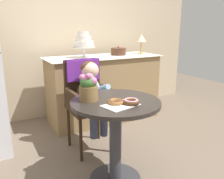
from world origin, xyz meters
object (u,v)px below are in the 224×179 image
flower_vase (89,87)px  round_layer_cake (118,51)px  wicker_chair (86,90)px  table_lamp (141,39)px  cafe_table (115,125)px  donut_front (131,102)px  donut_mid (116,101)px  tiered_cake_stand (84,42)px  seated_child (92,90)px

flower_vase → round_layer_cake: 1.58m
wicker_chair → table_lamp: bearing=23.3°
cafe_table → wicker_chair: size_ratio=0.75×
flower_vase → cafe_table: bearing=-30.9°
cafe_table → donut_front: size_ratio=5.62×
round_layer_cake → table_lamp: table_lamp is taller
donut_mid → tiered_cake_stand: 1.45m
cafe_table → flower_vase: bearing=149.1°
cafe_table → donut_front: donut_front is taller
cafe_table → donut_mid: bearing=-118.5°
donut_mid → seated_child: bearing=83.3°
donut_front → flower_vase: flower_vase is taller
seated_child → table_lamp: size_ratio=2.55×
wicker_chair → tiered_cake_stand: bearing=63.5°
cafe_table → donut_front: (0.06, -0.14, 0.23)m
seated_child → round_layer_cake: 1.14m
seated_child → round_layer_cake: size_ratio=3.44×
seated_child → table_lamp: (1.15, 0.78, 0.44)m
donut_mid → round_layer_cake: round_layer_cake is taller
cafe_table → seated_child: (0.03, 0.54, 0.17)m
seated_child → donut_front: 0.68m
wicker_chair → flower_vase: size_ratio=4.15×
cafe_table → donut_mid: size_ratio=5.66×
tiered_cake_stand → round_layer_cake: bearing=3.8°
flower_vase → table_lamp: table_lamp is taller
wicker_chair → seated_child: bearing=-95.3°
seated_child → round_layer_cake: round_layer_cake is taller
seated_child → donut_mid: (-0.07, -0.61, 0.06)m
seated_child → table_lamp: 1.45m
seated_child → round_layer_cake: bearing=45.9°
cafe_table → table_lamp: 1.87m
wicker_chair → round_layer_cake: (0.77, 0.64, 0.31)m
donut_front → seated_child: bearing=92.1°
wicker_chair → table_lamp: size_ratio=3.35×
donut_mid → tiered_cake_stand: size_ratio=0.38×
flower_vase → tiered_cake_stand: bearing=69.2°
wicker_chair → table_lamp: 1.39m
donut_front → flower_vase: bearing=134.0°
cafe_table → wicker_chair: (0.03, 0.69, 0.13)m
cafe_table → tiered_cake_stand: size_ratio=2.18×
donut_mid → round_layer_cake: size_ratio=0.60×
seated_child → flower_vase: 0.50m
donut_front → tiered_cake_stand: (0.21, 1.44, 0.35)m
wicker_chair → tiered_cake_stand: 0.79m
donut_front → tiered_cake_stand: size_ratio=0.39×
donut_mid → flower_vase: size_ratio=0.55×
donut_mid → donut_front: bearing=-34.6°
seated_child → tiered_cake_stand: (0.24, 0.76, 0.42)m
cafe_table → tiered_cake_stand: (0.27, 1.30, 0.59)m
cafe_table → round_layer_cake: (0.81, 1.34, 0.44)m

